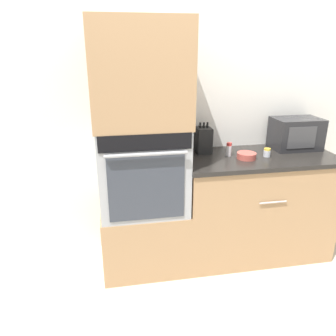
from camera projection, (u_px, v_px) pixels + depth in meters
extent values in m
plane|color=beige|center=(191.00, 278.00, 2.64)|extent=(12.00, 12.00, 0.00)
cube|color=silver|center=(177.00, 110.00, 2.79)|extent=(8.00, 0.05, 2.50)
cube|color=#A87F56|center=(144.00, 234.00, 2.77)|extent=(0.69, 0.60, 0.54)
cube|color=#9EA0A5|center=(142.00, 167.00, 2.56)|extent=(0.66, 0.59, 0.67)
cube|color=black|center=(146.00, 143.00, 2.19)|extent=(0.63, 0.01, 0.11)
cube|color=#3FBFF2|center=(146.00, 143.00, 2.19)|extent=(0.09, 0.00, 0.03)
cube|color=#333842|center=(147.00, 188.00, 2.30)|extent=(0.54, 0.01, 0.50)
cylinder|color=#9EA0A5|center=(146.00, 154.00, 2.18)|extent=(0.56, 0.02, 0.02)
cube|color=#A87F56|center=(139.00, 74.00, 2.32)|extent=(0.69, 0.60, 0.73)
cube|color=#A87F56|center=(254.00, 207.00, 2.87)|extent=(1.26, 0.60, 0.88)
cube|color=black|center=(259.00, 157.00, 2.71)|extent=(1.28, 0.63, 0.03)
cylinder|color=#B7B7BC|center=(273.00, 202.00, 2.52)|extent=(0.22, 0.01, 0.01)
cube|color=#232326|center=(296.00, 134.00, 2.85)|extent=(0.41, 0.27, 0.27)
cube|color=#3D3D3F|center=(302.00, 138.00, 2.71)|extent=(0.25, 0.01, 0.18)
cube|color=black|center=(203.00, 140.00, 2.75)|extent=(0.12, 0.15, 0.21)
cylinder|color=black|center=(200.00, 125.00, 2.70)|extent=(0.02, 0.02, 0.04)
cylinder|color=black|center=(204.00, 125.00, 2.71)|extent=(0.02, 0.02, 0.04)
cylinder|color=black|center=(207.00, 125.00, 2.71)|extent=(0.02, 0.02, 0.04)
cylinder|color=#B24C42|center=(246.00, 156.00, 2.62)|extent=(0.15, 0.15, 0.05)
cylinder|color=silver|center=(229.00, 151.00, 2.68)|extent=(0.05, 0.05, 0.09)
cylinder|color=red|center=(229.00, 144.00, 2.66)|extent=(0.04, 0.04, 0.02)
cylinder|color=silver|center=(267.00, 153.00, 2.67)|extent=(0.06, 0.06, 0.05)
cylinder|color=gold|center=(267.00, 149.00, 2.66)|extent=(0.05, 0.05, 0.02)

